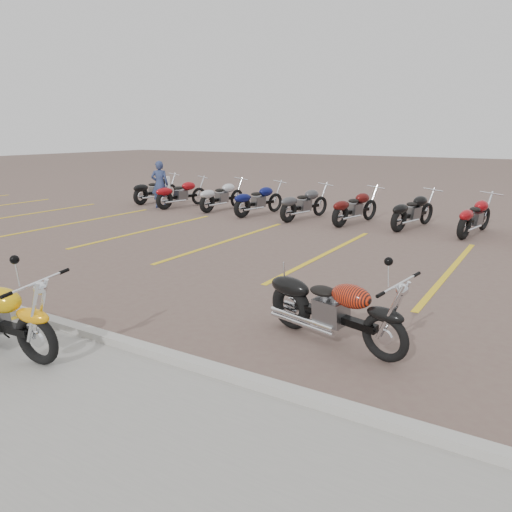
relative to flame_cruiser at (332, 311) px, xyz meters
The scene contains 7 objects.
ground 2.14m from the flame_cruiser, 167.47° to the left, with size 100.00×100.00×0.00m, color brown.
curb 2.59m from the flame_cruiser, 142.92° to the right, with size 60.00×0.18×0.12m, color #ADAAA3.
parking_stripes 4.92m from the flame_cruiser, 114.66° to the left, with size 38.00×5.50×0.01m, color gold, non-canonical shape.
flame_cruiser is the anchor object (origin of this frame).
person_a 12.74m from the flame_cruiser, 141.92° to the left, with size 0.62×0.40×1.69m, color navy.
bollard 14.11m from the flame_cruiser, 139.77° to the left, with size 0.15×0.15×1.00m, color white.
bg_bike_row 8.77m from the flame_cruiser, 103.26° to the left, with size 19.11×2.08×1.10m.
Camera 1 is at (4.38, -6.19, 2.71)m, focal length 35.00 mm.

